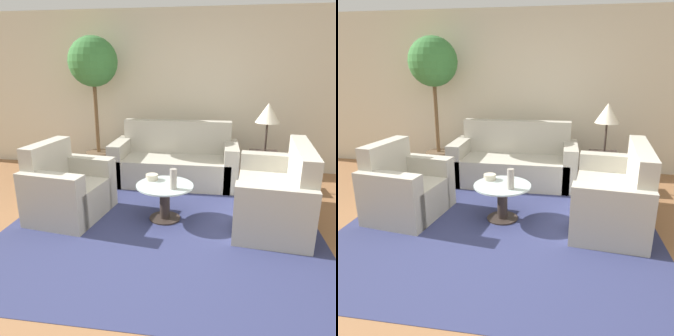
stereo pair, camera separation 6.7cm
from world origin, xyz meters
The scene contains 12 objects.
ground_plane centered at (0.00, 0.00, 0.00)m, with size 14.00×14.00×0.00m, color #8E603D.
wall_back centered at (0.00, 2.94, 1.30)m, with size 10.00×0.06×2.60m.
rug centered at (-0.11, 0.82, 0.00)m, with size 3.42×3.49×0.01m.
sofa_main centered at (-0.16, 2.15, 0.30)m, with size 1.86×0.81×0.92m.
armchair centered at (-1.29, 0.78, 0.30)m, with size 0.87×1.03×0.88m.
loveseat centered at (1.17, 0.99, 0.30)m, with size 0.92×1.54×0.90m.
coffee_table centered at (-0.11, 0.82, 0.28)m, with size 0.66×0.66×0.43m.
side_table centered at (1.14, 2.07, 0.27)m, with size 0.39×0.39×0.54m.
table_lamp centered at (1.14, 2.07, 1.08)m, with size 0.34×0.34×0.70m.
potted_plant centered at (-1.48, 2.40, 1.58)m, with size 0.76×0.76×2.16m.
vase centered at (0.00, 0.71, 0.54)m, with size 0.08×0.08×0.23m.
bowl centered at (-0.29, 0.97, 0.46)m, with size 0.15×0.15×0.07m.
Camera 1 is at (0.44, -2.63, 1.72)m, focal length 35.00 mm.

